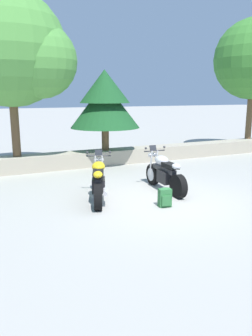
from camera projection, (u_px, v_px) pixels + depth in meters
The scene contains 7 objects.
ground_plane at pixel (162, 201), 8.39m from camera, with size 120.00×120.00×0.00m, color #A3A099.
stone_wall at pixel (97, 158), 12.59m from camera, with size 36.00×0.80×0.55m, color #A89E89.
motorcycle_yellow_near_left at pixel (99, 181), 8.36m from camera, with size 1.00×1.98×1.18m.
motorcycle_silver_centre at pixel (164, 174), 9.19m from camera, with size 0.67×2.06×1.18m.
rider_backpack at pixel (165, 197), 7.90m from camera, with size 0.32×0.29×0.47m.
leafy_tree_far_left at pixel (16, 52), 10.60m from camera, with size 3.86×3.68×5.34m.
pine_tree_mid_left at pixel (105, 100), 12.26m from camera, with size 2.59×2.59×2.97m.
Camera 1 is at (-4.17, -6.89, 2.63)m, focal length 35.47 mm.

